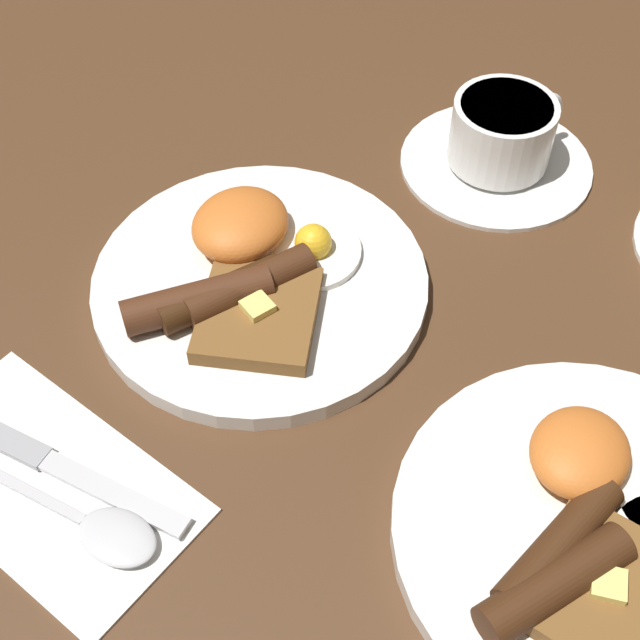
# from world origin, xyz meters

# --- Properties ---
(ground_plane) EXTENTS (3.00, 3.00, 0.00)m
(ground_plane) POSITION_xyz_m (0.00, 0.00, 0.00)
(ground_plane) COLOR #4C301C
(breakfast_plate_near) EXTENTS (0.26, 0.26, 0.05)m
(breakfast_plate_near) POSITION_xyz_m (0.00, -0.00, 0.02)
(breakfast_plate_near) COLOR white
(breakfast_plate_near) RESTS_ON ground_plane
(breakfast_plate_far) EXTENTS (0.26, 0.26, 0.05)m
(breakfast_plate_far) POSITION_xyz_m (0.06, 0.30, 0.01)
(breakfast_plate_far) COLOR white
(breakfast_plate_far) RESTS_ON ground_plane
(teacup_near) EXTENTS (0.17, 0.17, 0.07)m
(teacup_near) POSITION_xyz_m (-0.23, 0.09, 0.03)
(teacup_near) COLOR white
(teacup_near) RESTS_ON ground_plane
(napkin) EXTENTS (0.13, 0.22, 0.01)m
(napkin) POSITION_xyz_m (0.22, -0.02, 0.00)
(napkin) COLOR white
(napkin) RESTS_ON ground_plane
(knife) EXTENTS (0.04, 0.20, 0.01)m
(knife) POSITION_xyz_m (0.21, -0.03, 0.01)
(knife) COLOR silver
(knife) RESTS_ON napkin
(spoon) EXTENTS (0.04, 0.19, 0.01)m
(spoon) POSITION_xyz_m (0.22, 0.03, 0.01)
(spoon) COLOR silver
(spoon) RESTS_ON napkin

